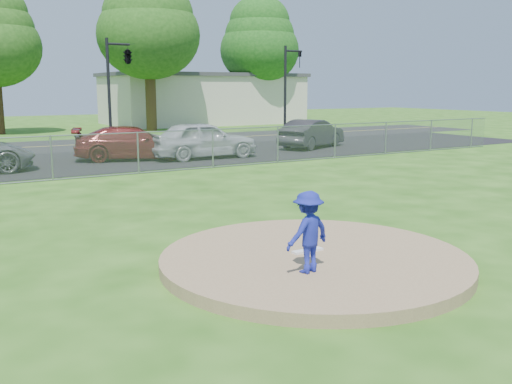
% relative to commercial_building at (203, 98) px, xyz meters
% --- Properties ---
extents(ground, '(120.00, 120.00, 0.00)m').
position_rel_commercial_building_xyz_m(ground, '(-16.00, -28.00, -2.16)').
color(ground, '#255512').
rests_on(ground, ground).
extents(pitchers_mound, '(5.40, 5.40, 0.20)m').
position_rel_commercial_building_xyz_m(pitchers_mound, '(-16.00, -38.00, -2.06)').
color(pitchers_mound, '#8F714E').
rests_on(pitchers_mound, ground).
extents(pitching_rubber, '(0.60, 0.15, 0.04)m').
position_rel_commercial_building_xyz_m(pitching_rubber, '(-16.00, -37.80, -1.94)').
color(pitching_rubber, white).
rests_on(pitching_rubber, pitchers_mound).
extents(chain_link_fence, '(40.00, 0.06, 1.50)m').
position_rel_commercial_building_xyz_m(chain_link_fence, '(-16.00, -26.00, -1.41)').
color(chain_link_fence, gray).
rests_on(chain_link_fence, ground).
extents(parking_lot, '(50.00, 8.00, 0.01)m').
position_rel_commercial_building_xyz_m(parking_lot, '(-16.00, -21.50, -2.15)').
color(parking_lot, black).
rests_on(parking_lot, ground).
extents(street, '(60.00, 7.00, 0.01)m').
position_rel_commercial_building_xyz_m(street, '(-16.00, -14.00, -2.16)').
color(street, black).
rests_on(street, ground).
extents(commercial_building, '(16.40, 9.40, 4.30)m').
position_rel_commercial_building_xyz_m(commercial_building, '(0.00, 0.00, 0.00)').
color(commercial_building, beige).
rests_on(commercial_building, ground).
extents(tree_right, '(7.28, 7.28, 11.63)m').
position_rel_commercial_building_xyz_m(tree_right, '(-7.00, -6.00, 5.49)').
color(tree_right, '#3D2B16').
rests_on(tree_right, ground).
extents(tree_far_right, '(6.72, 6.72, 10.74)m').
position_rel_commercial_building_xyz_m(tree_far_right, '(4.00, -3.00, 4.90)').
color(tree_far_right, '#3A2115').
rests_on(tree_far_right, ground).
extents(traffic_signal_center, '(1.42, 2.48, 5.60)m').
position_rel_commercial_building_xyz_m(traffic_signal_center, '(-12.03, -16.00, 2.45)').
color(traffic_signal_center, black).
rests_on(traffic_signal_center, ground).
extents(traffic_signal_right, '(1.28, 0.20, 5.60)m').
position_rel_commercial_building_xyz_m(traffic_signal_right, '(-1.76, -16.00, 1.20)').
color(traffic_signal_right, black).
rests_on(traffic_signal_right, ground).
extents(pitcher, '(0.92, 0.63, 1.30)m').
position_rel_commercial_building_xyz_m(pitcher, '(-16.67, -38.71, -1.31)').
color(pitcher, navy).
rests_on(pitcher, pitchers_mound).
extents(parked_car_darkred, '(5.33, 3.40, 1.44)m').
position_rel_commercial_building_xyz_m(parked_car_darkred, '(-13.81, -21.91, -1.43)').
color(parked_car_darkred, maroon).
rests_on(parked_car_darkred, parking_lot).
extents(parked_car_pearl, '(4.82, 2.01, 1.63)m').
position_rel_commercial_building_xyz_m(parked_car_pearl, '(-10.97, -22.97, -1.33)').
color(parked_car_pearl, silver).
rests_on(parked_car_pearl, parking_lot).
extents(parked_car_charcoal, '(4.67, 3.23, 1.46)m').
position_rel_commercial_building_xyz_m(parked_car_charcoal, '(-4.19, -21.84, -1.42)').
color(parked_car_charcoal, '#28292B').
rests_on(parked_car_charcoal, parking_lot).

